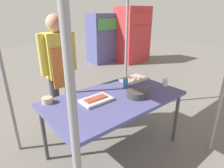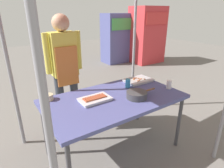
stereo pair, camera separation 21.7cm
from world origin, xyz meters
name	(u,v)px [view 2 (the right image)]	position (x,y,z in m)	size (l,w,h in m)	color
ground_plane	(114,149)	(0.00, 0.00, 0.00)	(18.00, 18.00, 0.00)	#66605B
stall_table	(114,101)	(0.00, 0.00, 0.70)	(1.60, 0.90, 0.75)	#4C518C
tray_grilled_sausages	(95,99)	(-0.23, 0.05, 0.77)	(0.35, 0.22, 0.05)	silver
tray_meat_skewers	(138,80)	(0.58, 0.25, 0.77)	(0.39, 0.27, 0.04)	#ADADB2
cooking_wok	(137,95)	(0.21, -0.16, 0.79)	(0.40, 0.24, 0.08)	#38383A
condiment_bowl	(48,97)	(-0.66, 0.36, 0.78)	(0.12, 0.12, 0.07)	#BFB28C
drink_cup_near_edge	(169,85)	(0.74, -0.17, 0.80)	(0.06, 0.06, 0.11)	white
drink_cup_by_wok	(128,83)	(0.32, 0.15, 0.81)	(0.07, 0.07, 0.11)	#338CBF
vendor_woman	(65,65)	(-0.26, 0.84, 0.99)	(0.52, 0.23, 1.66)	#333842
neighbor_stall_left	(118,38)	(2.71, 3.71, 0.81)	(1.06, 0.66, 1.62)	#4C518C
neighbor_stall_right	(147,35)	(3.50, 3.14, 0.92)	(1.05, 0.83, 1.83)	#C63338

